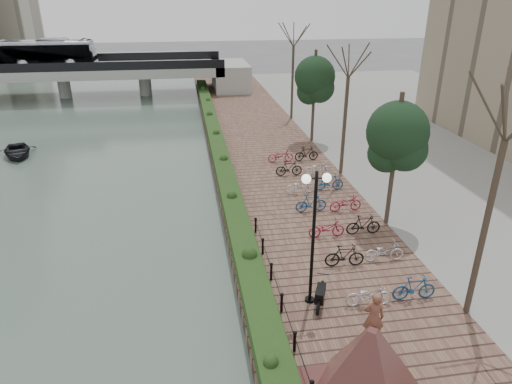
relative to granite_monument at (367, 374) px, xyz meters
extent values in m
cube|color=#4E6257|center=(-17.64, 26.67, -1.97)|extent=(30.00, 130.00, 0.02)
cube|color=brown|center=(1.36, 19.17, -1.73)|extent=(8.00, 75.00, 0.50)
cube|color=gray|center=(17.36, 19.17, -1.73)|extent=(24.00, 75.00, 0.50)
cube|color=#1E3513|center=(-2.04, 21.67, -1.18)|extent=(1.10, 56.00, 0.60)
cylinder|color=black|center=(-1.24, 2.67, -1.13)|extent=(0.10, 0.10, 0.70)
cylinder|color=black|center=(-1.24, 4.67, -1.13)|extent=(0.10, 0.10, 0.70)
cylinder|color=black|center=(-1.24, 6.67, -1.13)|extent=(0.10, 0.10, 0.70)
cylinder|color=black|center=(-1.24, 8.67, -1.13)|extent=(0.10, 0.10, 0.70)
cylinder|color=black|center=(-1.24, 10.67, -1.13)|extent=(0.10, 0.10, 0.70)
pyramid|color=#461E1E|center=(0.00, 0.00, 0.08)|extent=(4.42, 4.42, 2.71)
cylinder|color=black|center=(-0.07, 5.12, 1.10)|extent=(0.12, 0.12, 5.16)
cylinder|color=black|center=(-0.07, 5.12, 3.43)|extent=(0.70, 0.06, 0.06)
sphere|color=white|center=(-0.42, 5.12, 3.43)|extent=(0.32, 0.32, 0.32)
sphere|color=white|center=(0.28, 5.12, 3.43)|extent=(0.32, 0.32, 0.32)
imported|color=brown|center=(1.36, 2.73, -0.53)|extent=(0.77, 0.59, 1.89)
imported|color=silver|center=(1.96, 4.58, -1.03)|extent=(0.60, 1.71, 0.90)
imported|color=black|center=(1.96, 7.18, -0.98)|extent=(0.47, 1.66, 1.00)
imported|color=maroon|center=(1.96, 9.78, -1.03)|extent=(0.60, 1.71, 0.90)
imported|color=navy|center=(1.96, 12.38, -0.98)|extent=(0.47, 1.66, 1.00)
imported|color=silver|center=(1.96, 14.98, -1.03)|extent=(0.60, 1.71, 0.90)
imported|color=black|center=(1.96, 17.58, -0.98)|extent=(0.47, 1.66, 1.00)
imported|color=maroon|center=(1.96, 20.18, -1.03)|extent=(0.60, 1.72, 0.90)
imported|color=navy|center=(3.76, 4.58, -0.98)|extent=(0.47, 1.66, 1.00)
imported|color=silver|center=(3.76, 7.18, -1.03)|extent=(0.60, 1.71, 0.90)
imported|color=black|center=(3.76, 9.78, -0.98)|extent=(0.47, 1.66, 1.00)
imported|color=maroon|center=(3.76, 12.38, -1.03)|extent=(0.60, 1.71, 0.90)
imported|color=navy|center=(3.76, 14.98, -0.98)|extent=(0.47, 1.66, 1.00)
imported|color=silver|center=(3.76, 17.58, -1.03)|extent=(0.60, 1.72, 0.90)
imported|color=black|center=(3.76, 20.18, -0.98)|extent=(0.47, 1.66, 1.00)
cube|color=#989893|center=(-17.64, 46.67, 1.02)|extent=(36.00, 8.00, 1.00)
cube|color=black|center=(-17.64, 42.77, 1.97)|extent=(36.00, 0.15, 0.90)
cube|color=black|center=(-17.64, 50.57, 1.97)|extent=(36.00, 0.15, 0.90)
cylinder|color=#989893|center=(-17.64, 46.67, -0.73)|extent=(1.40, 1.40, 2.50)
cylinder|color=#989893|center=(-8.64, 46.67, -0.73)|extent=(1.40, 1.40, 2.50)
imported|color=white|center=(-19.12, 46.67, 3.02)|extent=(2.52, 10.77, 3.00)
imported|color=black|center=(-16.56, 25.67, -1.57)|extent=(3.74, 4.43, 0.78)
camera|label=1|loc=(-4.22, -8.34, 9.03)|focal=32.00mm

